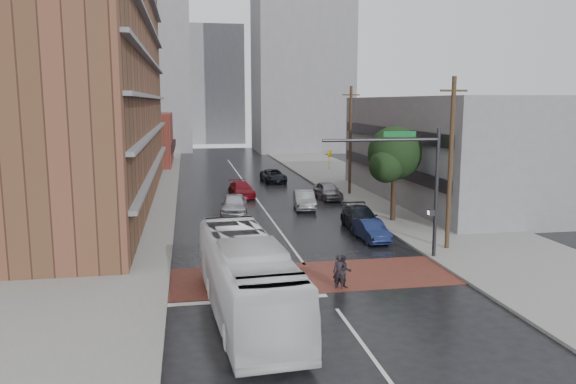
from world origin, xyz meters
TOP-DOWN VIEW (x-y plane):
  - ground at (0.00, 0.00)m, footprint 160.00×160.00m
  - crosswalk at (0.00, 0.50)m, footprint 14.00×5.00m
  - sidewalk_west at (-11.50, 25.00)m, footprint 9.00×90.00m
  - sidewalk_east at (11.50, 25.00)m, footprint 9.00×90.00m
  - apartment_block at (-14.00, 24.00)m, footprint 10.00×44.00m
  - storefront_west at (-12.00, 54.00)m, footprint 8.00×16.00m
  - building_east at (16.50, 20.00)m, footprint 11.00×26.00m
  - distant_tower_west at (-14.00, 78.00)m, footprint 18.00×16.00m
  - distant_tower_east at (14.00, 72.00)m, footprint 16.00×14.00m
  - distant_tower_center at (0.00, 95.00)m, footprint 12.00×10.00m
  - street_tree at (8.52, 12.03)m, footprint 4.20×4.10m
  - signal_mast at (5.85, 2.50)m, footprint 6.50×0.30m
  - utility_pole_near at (8.80, 4.00)m, footprint 1.60×0.26m
  - utility_pole_far at (8.80, 24.00)m, footprint 1.60×0.26m
  - transit_bus at (-3.77, -4.03)m, footprint 3.46×11.71m
  - pedestrian_a at (0.78, -1.50)m, footprint 0.68×0.54m
  - pedestrian_b at (1.00, -1.44)m, footprint 0.85×0.72m
  - car_travel_a at (-2.57, 16.44)m, footprint 2.55×5.05m
  - car_travel_b at (3.26, 18.06)m, footprint 2.06×4.62m
  - car_travel_c at (-1.18, 24.83)m, footprint 2.37×4.83m
  - suv_travel at (3.12, 33.58)m, footprint 2.52×5.07m
  - car_parked_near at (5.20, 7.05)m, footprint 1.51×3.97m
  - car_parked_mid at (5.56, 10.35)m, footprint 2.45×5.26m
  - car_parked_far at (6.30, 22.33)m, footprint 2.07×4.53m

SIDE VIEW (x-z plane):
  - ground at x=0.00m, z-range 0.00..0.00m
  - crosswalk at x=0.00m, z-range 0.00..0.02m
  - sidewalk_west at x=-11.50m, z-range 0.00..0.15m
  - sidewalk_east at x=11.50m, z-range 0.00..0.15m
  - car_parked_near at x=5.20m, z-range 0.00..1.29m
  - car_travel_c at x=-1.18m, z-range 0.00..1.35m
  - suv_travel at x=3.12m, z-range 0.00..1.38m
  - car_travel_b at x=3.26m, z-range 0.00..1.47m
  - car_parked_mid at x=5.56m, z-range 0.00..1.49m
  - car_parked_far at x=6.30m, z-range 0.00..1.50m
  - pedestrian_b at x=1.00m, z-range 0.00..1.58m
  - pedestrian_a at x=0.78m, z-range 0.00..1.62m
  - car_travel_a at x=-2.57m, z-range 0.00..1.65m
  - transit_bus at x=-3.77m, z-range 0.00..3.22m
  - storefront_west at x=-12.00m, z-range 0.00..7.00m
  - building_east at x=16.50m, z-range 0.00..9.00m
  - signal_mast at x=5.85m, z-range 1.13..8.33m
  - street_tree at x=8.52m, z-range 1.28..8.18m
  - utility_pole_near at x=8.80m, z-range 0.14..10.14m
  - utility_pole_far at x=8.80m, z-range 0.14..10.14m
  - distant_tower_center at x=0.00m, z-range 0.00..24.00m
  - apartment_block at x=-14.00m, z-range 0.00..28.00m
  - distant_tower_west at x=-14.00m, z-range 0.00..32.00m
  - distant_tower_east at x=14.00m, z-range 0.00..36.00m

